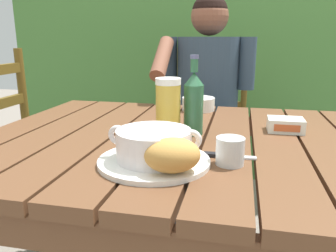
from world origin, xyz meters
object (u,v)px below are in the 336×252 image
soup_bowl (154,144)px  butter_tub (285,125)px  bread_roll (172,155)px  diner_bowl (197,104)px  water_glass_small (230,151)px  person_eating (205,97)px  beer_bottle (194,102)px  chair_near_diner (208,134)px  serving_plate (154,161)px  table_knife (220,155)px  beer_glass (168,108)px

soup_bowl → butter_tub: soup_bowl is taller
bread_roll → diner_bowl: bearing=93.0°
water_glass_small → diner_bowl: water_glass_small is taller
person_eating → beer_bottle: (0.04, -0.71, 0.11)m
bread_roll → chair_near_diner: bearing=91.7°
water_glass_small → diner_bowl: bearing=104.6°
beer_bottle → water_glass_small: beer_bottle is taller
serving_plate → water_glass_small: bearing=10.7°
butter_tub → bread_roll: bearing=-123.0°
person_eating → serving_plate: size_ratio=4.52×
beer_bottle → butter_tub: (0.29, 0.09, -0.08)m
water_glass_small → table_knife: water_glass_small is taller
chair_near_diner → beer_bottle: bearing=-87.9°
beer_glass → diner_bowl: (0.04, 0.41, -0.06)m
bread_roll → water_glass_small: (0.12, 0.10, -0.02)m
serving_plate → beer_bottle: size_ratio=1.11×
table_knife → serving_plate: bearing=-152.5°
water_glass_small → person_eating: bearing=99.7°
chair_near_diner → bread_roll: size_ratio=6.51×
chair_near_diner → soup_bowl: bearing=-91.1°
soup_bowl → bread_roll: soup_bowl is taller
soup_bowl → serving_plate: bearing=82.9°
person_eating → bread_roll: person_eating is taller
beer_glass → diner_bowl: beer_glass is taller
soup_bowl → water_glass_small: 0.19m
person_eating → diner_bowl: person_eating is taller
serving_plate → table_knife: 0.17m
person_eating → bread_roll: 1.06m
bread_roll → water_glass_small: size_ratio=2.14×
beer_bottle → water_glass_small: (0.12, -0.24, -0.07)m
serving_plate → beer_glass: beer_glass is taller
chair_near_diner → serving_plate: (-0.02, -1.18, 0.26)m
chair_near_diner → person_eating: person_eating is taller
butter_tub → soup_bowl: bearing=-133.0°
serving_plate → bread_roll: 0.10m
beer_glass → butter_tub: (0.36, 0.14, -0.07)m
beer_bottle → table_knife: beer_bottle is taller
serving_plate → diner_bowl: size_ratio=2.01×
beer_glass → beer_bottle: bearing=30.4°
beer_bottle → diner_bowl: (-0.03, 0.37, -0.08)m
person_eating → butter_tub: bearing=-61.7°
butter_tub → water_glass_small: bearing=-116.2°
chair_near_diner → diner_bowl: 0.61m
bread_roll → butter_tub: bread_roll is taller
table_knife → butter_tub: bearing=56.5°
chair_near_diner → table_knife: size_ratio=6.36×
beer_bottle → water_glass_small: 0.28m
person_eating → table_knife: bearing=-81.5°
person_eating → bread_roll: (0.04, -1.05, 0.05)m
chair_near_diner → beer_bottle: (0.03, -0.90, 0.36)m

